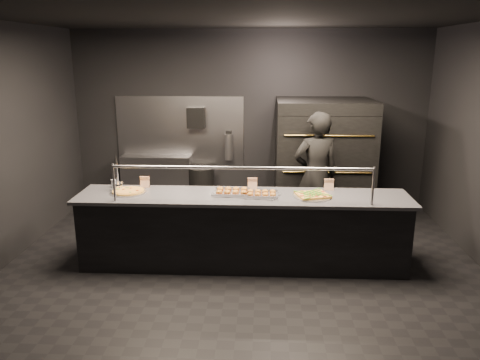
{
  "coord_description": "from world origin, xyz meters",
  "views": [
    {
      "loc": [
        0.24,
        -5.49,
        2.61
      ],
      "look_at": [
        -0.05,
        0.2,
        1.06
      ],
      "focal_mm": 35.0,
      "sensor_mm": 36.0,
      "label": 1
    }
  ],
  "objects_px": {
    "fire_extinguisher": "(229,146)",
    "slider_tray_b": "(262,194)",
    "prep_shelf": "(157,181)",
    "round_pizza": "(128,191)",
    "square_pizza": "(313,195)",
    "pizza_oven": "(323,159)",
    "worker": "(316,175)",
    "towel_dispenser": "(196,118)",
    "beer_tap": "(117,180)",
    "slider_tray_a": "(232,192)",
    "trash_bin": "(201,188)",
    "service_counter": "(243,230)"
  },
  "relations": [
    {
      "from": "beer_tap",
      "to": "square_pizza",
      "type": "height_order",
      "value": "beer_tap"
    },
    {
      "from": "pizza_oven",
      "to": "worker",
      "type": "xyz_separation_m",
      "value": [
        -0.2,
        -0.87,
        -0.05
      ]
    },
    {
      "from": "pizza_oven",
      "to": "towel_dispenser",
      "type": "bearing_deg",
      "value": 166.86
    },
    {
      "from": "slider_tray_b",
      "to": "round_pizza",
      "type": "bearing_deg",
      "value": 177.72
    },
    {
      "from": "square_pizza",
      "to": "pizza_oven",
      "type": "bearing_deg",
      "value": 79.65
    },
    {
      "from": "round_pizza",
      "to": "fire_extinguisher",
      "type": "bearing_deg",
      "value": 65.11
    },
    {
      "from": "square_pizza",
      "to": "beer_tap",
      "type": "bearing_deg",
      "value": 176.5
    },
    {
      "from": "pizza_oven",
      "to": "trash_bin",
      "type": "height_order",
      "value": "pizza_oven"
    },
    {
      "from": "service_counter",
      "to": "fire_extinguisher",
      "type": "xyz_separation_m",
      "value": [
        -0.35,
        2.4,
        0.6
      ]
    },
    {
      "from": "service_counter",
      "to": "prep_shelf",
      "type": "xyz_separation_m",
      "value": [
        -1.6,
        2.32,
        -0.01
      ]
    },
    {
      "from": "towel_dispenser",
      "to": "square_pizza",
      "type": "relative_size",
      "value": 0.75
    },
    {
      "from": "service_counter",
      "to": "pizza_oven",
      "type": "xyz_separation_m",
      "value": [
        1.2,
        1.9,
        0.5
      ]
    },
    {
      "from": "pizza_oven",
      "to": "fire_extinguisher",
      "type": "xyz_separation_m",
      "value": [
        -1.55,
        0.5,
        0.09
      ]
    },
    {
      "from": "towel_dispenser",
      "to": "worker",
      "type": "xyz_separation_m",
      "value": [
        1.9,
        -1.36,
        -0.63
      ]
    },
    {
      "from": "towel_dispenser",
      "to": "beer_tap",
      "type": "relative_size",
      "value": 0.74
    },
    {
      "from": "square_pizza",
      "to": "trash_bin",
      "type": "height_order",
      "value": "square_pizza"
    },
    {
      "from": "pizza_oven",
      "to": "trash_bin",
      "type": "xyz_separation_m",
      "value": [
        -2.01,
        0.32,
        -0.61
      ]
    },
    {
      "from": "pizza_oven",
      "to": "towel_dispenser",
      "type": "xyz_separation_m",
      "value": [
        -2.1,
        0.49,
        0.58
      ]
    },
    {
      "from": "fire_extinguisher",
      "to": "slider_tray_a",
      "type": "relative_size",
      "value": 1.01
    },
    {
      "from": "towel_dispenser",
      "to": "fire_extinguisher",
      "type": "relative_size",
      "value": 0.69
    },
    {
      "from": "service_counter",
      "to": "square_pizza",
      "type": "height_order",
      "value": "service_counter"
    },
    {
      "from": "beer_tap",
      "to": "prep_shelf",
      "type": "bearing_deg",
      "value": 90.0
    },
    {
      "from": "prep_shelf",
      "to": "round_pizza",
      "type": "height_order",
      "value": "round_pizza"
    },
    {
      "from": "towel_dispenser",
      "to": "worker",
      "type": "relative_size",
      "value": 0.19
    },
    {
      "from": "service_counter",
      "to": "slider_tray_a",
      "type": "height_order",
      "value": "service_counter"
    },
    {
      "from": "pizza_oven",
      "to": "fire_extinguisher",
      "type": "height_order",
      "value": "pizza_oven"
    },
    {
      "from": "prep_shelf",
      "to": "square_pizza",
      "type": "distance_m",
      "value": 3.42
    },
    {
      "from": "fire_extinguisher",
      "to": "slider_tray_a",
      "type": "distance_m",
      "value": 2.36
    },
    {
      "from": "slider_tray_b",
      "to": "service_counter",
      "type": "bearing_deg",
      "value": 175.64
    },
    {
      "from": "pizza_oven",
      "to": "towel_dispenser",
      "type": "relative_size",
      "value": 5.46
    },
    {
      "from": "pizza_oven",
      "to": "towel_dispenser",
      "type": "height_order",
      "value": "pizza_oven"
    },
    {
      "from": "fire_extinguisher",
      "to": "slider_tray_b",
      "type": "distance_m",
      "value": 2.49
    },
    {
      "from": "pizza_oven",
      "to": "slider_tray_a",
      "type": "bearing_deg",
      "value": -126.0
    },
    {
      "from": "slider_tray_b",
      "to": "trash_bin",
      "type": "distance_m",
      "value": 2.54
    },
    {
      "from": "fire_extinguisher",
      "to": "square_pizza",
      "type": "relative_size",
      "value": 1.08
    },
    {
      "from": "beer_tap",
      "to": "square_pizza",
      "type": "distance_m",
      "value": 2.46
    },
    {
      "from": "slider_tray_b",
      "to": "square_pizza",
      "type": "height_order",
      "value": "slider_tray_b"
    },
    {
      "from": "square_pizza",
      "to": "worker",
      "type": "xyz_separation_m",
      "value": [
        0.15,
        1.05,
        -0.02
      ]
    },
    {
      "from": "slider_tray_a",
      "to": "square_pizza",
      "type": "height_order",
      "value": "slider_tray_a"
    },
    {
      "from": "beer_tap",
      "to": "slider_tray_a",
      "type": "relative_size",
      "value": 0.95
    },
    {
      "from": "towel_dispenser",
      "to": "worker",
      "type": "height_order",
      "value": "worker"
    },
    {
      "from": "prep_shelf",
      "to": "beer_tap",
      "type": "xyz_separation_m",
      "value": [
        0.0,
        -2.19,
        0.61
      ]
    },
    {
      "from": "fire_extinguisher",
      "to": "slider_tray_b",
      "type": "height_order",
      "value": "fire_extinguisher"
    },
    {
      "from": "worker",
      "to": "trash_bin",
      "type": "bearing_deg",
      "value": -47.79
    },
    {
      "from": "pizza_oven",
      "to": "slider_tray_b",
      "type": "height_order",
      "value": "pizza_oven"
    },
    {
      "from": "prep_shelf",
      "to": "worker",
      "type": "xyz_separation_m",
      "value": [
        2.6,
        -1.29,
        0.47
      ]
    },
    {
      "from": "service_counter",
      "to": "fire_extinguisher",
      "type": "bearing_deg",
      "value": 98.3
    },
    {
      "from": "round_pizza",
      "to": "slider_tray_b",
      "type": "distance_m",
      "value": 1.67
    },
    {
      "from": "prep_shelf",
      "to": "slider_tray_a",
      "type": "bearing_deg",
      "value": -57.18
    },
    {
      "from": "service_counter",
      "to": "trash_bin",
      "type": "bearing_deg",
      "value": 110.13
    }
  ]
}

